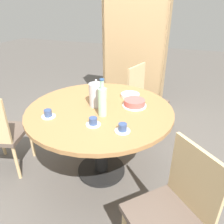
# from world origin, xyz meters

# --- Properties ---
(ground_plane) EXTENTS (14.00, 14.00, 0.00)m
(ground_plane) POSITION_xyz_m (0.00, 0.00, 0.00)
(ground_plane) COLOR #56514C
(dining_table) EXTENTS (1.34, 1.34, 0.75)m
(dining_table) POSITION_xyz_m (0.00, 0.00, 0.61)
(dining_table) COLOR black
(dining_table) RESTS_ON ground_plane
(chair_b) EXTENTS (0.59, 0.59, 0.89)m
(chair_b) POSITION_xyz_m (0.77, -0.64, 0.47)
(chair_b) COLOR tan
(chair_b) RESTS_ON ground_plane
(chair_c) EXTENTS (0.52, 0.52, 0.89)m
(chair_c) POSITION_xyz_m (0.21, 0.98, 0.47)
(chair_c) COLOR tan
(chair_c) RESTS_ON ground_plane
(bookshelf) EXTENTS (0.94, 0.28, 1.92)m
(bookshelf) POSITION_xyz_m (-0.10, 1.60, 0.94)
(bookshelf) COLOR tan
(bookshelf) RESTS_ON ground_plane
(coffee_pot) EXTENTS (0.14, 0.14, 0.26)m
(coffee_pot) POSITION_xyz_m (-0.05, 0.04, 0.87)
(coffee_pot) COLOR silver
(coffee_pot) RESTS_ON dining_table
(water_bottle) EXTENTS (0.07, 0.07, 0.33)m
(water_bottle) POSITION_xyz_m (0.08, -0.12, 0.88)
(water_bottle) COLOR #99C6A3
(water_bottle) RESTS_ON dining_table
(cake_main) EXTENTS (0.23, 0.23, 0.06)m
(cake_main) POSITION_xyz_m (0.29, 0.15, 0.78)
(cake_main) COLOR white
(cake_main) RESTS_ON dining_table
(cup_a) EXTENTS (0.12, 0.12, 0.07)m
(cup_a) POSITION_xyz_m (-0.20, 0.32, 0.78)
(cup_a) COLOR white
(cup_a) RESTS_ON dining_table
(cup_b) EXTENTS (0.12, 0.12, 0.07)m
(cup_b) POSITION_xyz_m (0.32, -0.30, 0.78)
(cup_b) COLOR white
(cup_b) RESTS_ON dining_table
(cup_c) EXTENTS (0.12, 0.12, 0.07)m
(cup_c) POSITION_xyz_m (0.07, -0.30, 0.78)
(cup_c) COLOR white
(cup_c) RESTS_ON dining_table
(cup_d) EXTENTS (0.12, 0.12, 0.07)m
(cup_d) POSITION_xyz_m (-0.34, -0.31, 0.78)
(cup_d) COLOR white
(cup_d) RESTS_ON dining_table
(plate_stack) EXTENTS (0.19, 0.19, 0.03)m
(plate_stack) POSITION_xyz_m (0.19, 0.36, 0.76)
(plate_stack) COLOR white
(plate_stack) RESTS_ON dining_table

